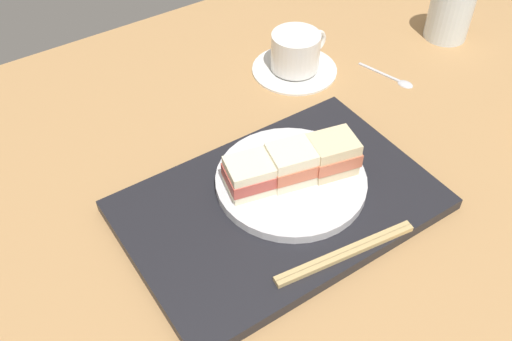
% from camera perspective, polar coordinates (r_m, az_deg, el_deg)
% --- Properties ---
extents(ground_plane, '(1.40, 1.00, 0.03)m').
position_cam_1_polar(ground_plane, '(0.84, 3.23, -0.80)').
color(ground_plane, tan).
extents(serving_tray, '(0.41, 0.27, 0.02)m').
position_cam_1_polar(serving_tray, '(0.77, 2.34, -3.45)').
color(serving_tray, black).
rests_on(serving_tray, ground_plane).
extents(sandwich_plate, '(0.21, 0.21, 0.01)m').
position_cam_1_polar(sandwich_plate, '(0.78, 3.50, -1.03)').
color(sandwich_plate, silver).
rests_on(sandwich_plate, serving_tray).
extents(sandwich_near, '(0.07, 0.07, 0.04)m').
position_cam_1_polar(sandwich_near, '(0.74, -0.58, -0.49)').
color(sandwich_near, '#EFE5C1').
rests_on(sandwich_near, sandwich_plate).
extents(sandwich_middle, '(0.07, 0.07, 0.05)m').
position_cam_1_polar(sandwich_middle, '(0.76, 3.61, 0.66)').
color(sandwich_middle, '#EFE5C1').
rests_on(sandwich_middle, sandwich_plate).
extents(sandwich_far, '(0.07, 0.07, 0.05)m').
position_cam_1_polar(sandwich_far, '(0.77, 7.62, 1.61)').
color(sandwich_far, beige).
rests_on(sandwich_far, sandwich_plate).
extents(chopsticks_pair, '(0.19, 0.04, 0.01)m').
position_cam_1_polar(chopsticks_pair, '(0.71, 8.94, -8.13)').
color(chopsticks_pair, tan).
rests_on(chopsticks_pair, serving_tray).
extents(coffee_cup, '(0.15, 0.15, 0.07)m').
position_cam_1_polar(coffee_cup, '(1.00, 3.98, 11.41)').
color(coffee_cup, white).
rests_on(coffee_cup, ground_plane).
extents(drinking_glass, '(0.08, 0.08, 0.10)m').
position_cam_1_polar(drinking_glass, '(1.14, 18.79, 14.63)').
color(drinking_glass, silver).
rests_on(drinking_glass, ground_plane).
extents(teaspoon, '(0.04, 0.11, 0.01)m').
position_cam_1_polar(teaspoon, '(1.02, 13.92, 8.84)').
color(teaspoon, silver).
rests_on(teaspoon, ground_plane).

